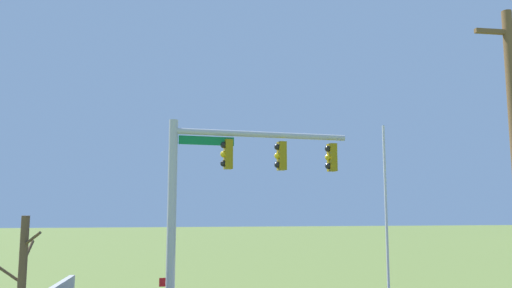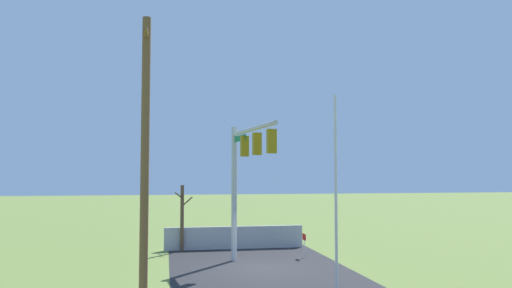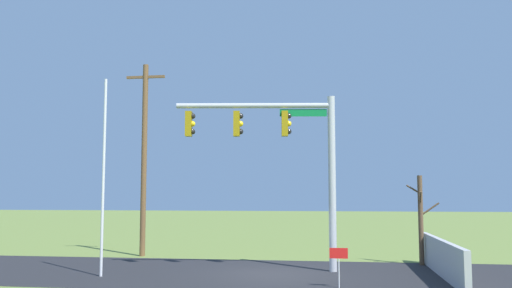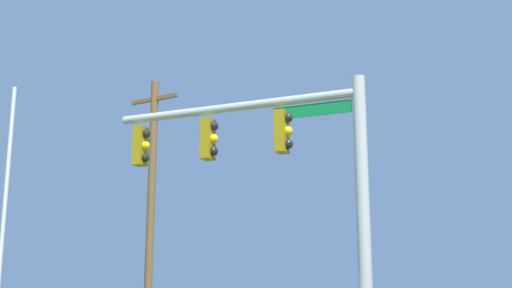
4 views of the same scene
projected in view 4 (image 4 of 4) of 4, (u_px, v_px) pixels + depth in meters
name	position (u px, v px, depth m)	size (l,w,h in m)	color
signal_mast	(283.00, 171.00, 15.06)	(6.04, 1.07, 6.61)	#B2B5BA
flagpole	(3.00, 230.00, 16.12)	(0.10, 0.10, 7.03)	silver
utility_pole	(151.00, 212.00, 22.19)	(1.90, 0.26, 9.14)	brown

